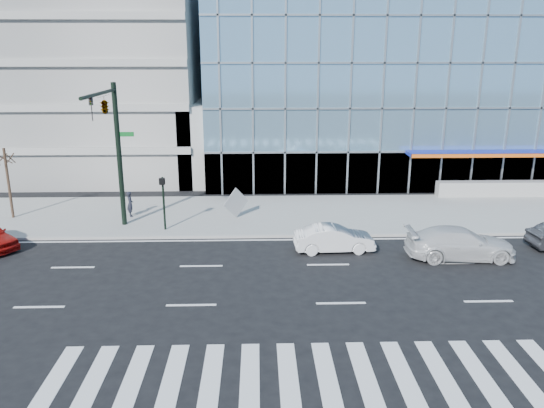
{
  "coord_description": "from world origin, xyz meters",
  "views": [
    {
      "loc": [
        -3.31,
        -23.24,
        9.73
      ],
      "look_at": [
        -2.58,
        3.0,
        2.15
      ],
      "focal_mm": 35.0,
      "sensor_mm": 36.0,
      "label": 1
    }
  ],
  "objects_px": {
    "white_suv": "(460,243)",
    "street_tree_near": "(5,158)",
    "white_sedan": "(334,239)",
    "ped_signal_post": "(163,195)",
    "tilted_panel": "(236,203)",
    "pedestrian": "(130,204)",
    "traffic_signal": "(109,123)"
  },
  "relations": [
    {
      "from": "white_suv",
      "to": "street_tree_near",
      "type": "bearing_deg",
      "value": 76.03
    },
    {
      "from": "white_sedan",
      "to": "ped_signal_post",
      "type": "bearing_deg",
      "value": 68.17
    },
    {
      "from": "tilted_panel",
      "to": "pedestrian",
      "type": "bearing_deg",
      "value": 137.12
    },
    {
      "from": "traffic_signal",
      "to": "ped_signal_post",
      "type": "bearing_deg",
      "value": 8.52
    },
    {
      "from": "white_sedan",
      "to": "street_tree_near",
      "type": "bearing_deg",
      "value": 70.28
    },
    {
      "from": "pedestrian",
      "to": "tilted_panel",
      "type": "distance_m",
      "value": 6.4
    },
    {
      "from": "ped_signal_post",
      "to": "pedestrian",
      "type": "xyz_separation_m",
      "value": [
        -2.49,
        2.6,
        -1.22
      ]
    },
    {
      "from": "pedestrian",
      "to": "tilted_panel",
      "type": "xyz_separation_m",
      "value": [
        6.38,
        -0.47,
        0.15
      ]
    },
    {
      "from": "traffic_signal",
      "to": "white_suv",
      "type": "distance_m",
      "value": 18.74
    },
    {
      "from": "street_tree_near",
      "to": "white_suv",
      "type": "height_order",
      "value": "street_tree_near"
    },
    {
      "from": "street_tree_near",
      "to": "pedestrian",
      "type": "relative_size",
      "value": 2.74
    },
    {
      "from": "white_sedan",
      "to": "tilted_panel",
      "type": "xyz_separation_m",
      "value": [
        -5.12,
        5.28,
        0.41
      ]
    },
    {
      "from": "traffic_signal",
      "to": "pedestrian",
      "type": "bearing_deg",
      "value": 89.78
    },
    {
      "from": "traffic_signal",
      "to": "ped_signal_post",
      "type": "xyz_separation_m",
      "value": [
        2.5,
        0.37,
        -4.02
      ]
    },
    {
      "from": "street_tree_near",
      "to": "white_suv",
      "type": "distance_m",
      "value": 25.63
    },
    {
      "from": "white_sedan",
      "to": "white_suv",
      "type": "bearing_deg",
      "value": -103.13
    },
    {
      "from": "street_tree_near",
      "to": "pedestrian",
      "type": "xyz_separation_m",
      "value": [
        7.01,
        0.04,
        -2.86
      ]
    },
    {
      "from": "ped_signal_post",
      "to": "traffic_signal",
      "type": "bearing_deg",
      "value": -171.48
    },
    {
      "from": "traffic_signal",
      "to": "street_tree_near",
      "type": "distance_m",
      "value": 7.96
    },
    {
      "from": "street_tree_near",
      "to": "traffic_signal",
      "type": "bearing_deg",
      "value": -22.71
    },
    {
      "from": "street_tree_near",
      "to": "white_suv",
      "type": "bearing_deg",
      "value": -15.53
    },
    {
      "from": "ped_signal_post",
      "to": "pedestrian",
      "type": "height_order",
      "value": "ped_signal_post"
    },
    {
      "from": "street_tree_near",
      "to": "pedestrian",
      "type": "height_order",
      "value": "street_tree_near"
    },
    {
      "from": "white_suv",
      "to": "traffic_signal",
      "type": "bearing_deg",
      "value": 79.06
    },
    {
      "from": "white_sedan",
      "to": "pedestrian",
      "type": "bearing_deg",
      "value": 60.86
    },
    {
      "from": "traffic_signal",
      "to": "tilted_panel",
      "type": "xyz_separation_m",
      "value": [
        6.39,
        2.51,
        -5.1
      ]
    },
    {
      "from": "street_tree_near",
      "to": "white_sedan",
      "type": "distance_m",
      "value": 19.62
    },
    {
      "from": "white_suv",
      "to": "white_sedan",
      "type": "height_order",
      "value": "white_suv"
    },
    {
      "from": "traffic_signal",
      "to": "ped_signal_post",
      "type": "distance_m",
      "value": 4.75
    },
    {
      "from": "ped_signal_post",
      "to": "white_suv",
      "type": "relative_size",
      "value": 0.57
    },
    {
      "from": "traffic_signal",
      "to": "white_sedan",
      "type": "bearing_deg",
      "value": -13.52
    },
    {
      "from": "white_suv",
      "to": "tilted_panel",
      "type": "distance_m",
      "value": 12.83
    }
  ]
}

